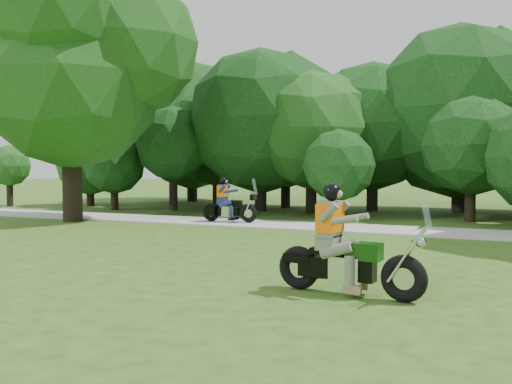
% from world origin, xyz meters
% --- Properties ---
extents(ground, '(100.00, 100.00, 0.00)m').
position_xyz_m(ground, '(0.00, 0.00, 0.00)').
color(ground, '#285117').
rests_on(ground, ground).
extents(walkway, '(60.00, 2.20, 0.06)m').
position_xyz_m(walkway, '(0.00, 8.00, 0.03)').
color(walkway, '#A9A9A4').
rests_on(walkway, ground).
extents(tree_line, '(39.23, 12.14, 7.76)m').
position_xyz_m(tree_line, '(2.12, 14.58, 3.58)').
color(tree_line, black).
rests_on(tree_line, ground).
extents(big_tree_west, '(8.64, 6.56, 9.96)m').
position_xyz_m(big_tree_west, '(-10.54, 6.85, 5.76)').
color(big_tree_west, black).
rests_on(big_tree_west, ground).
extents(chopper_motorcycle, '(2.46, 0.78, 1.76)m').
position_xyz_m(chopper_motorcycle, '(1.05, -0.69, 0.65)').
color(chopper_motorcycle, black).
rests_on(chopper_motorcycle, ground).
extents(touring_motorcycle, '(2.00, 0.63, 1.52)m').
position_xyz_m(touring_motorcycle, '(-5.20, 7.96, 0.61)').
color(touring_motorcycle, black).
rests_on(touring_motorcycle, walkway).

